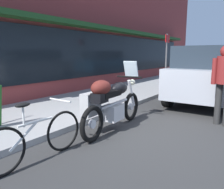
{
  "coord_description": "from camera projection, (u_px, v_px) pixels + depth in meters",
  "views": [
    {
      "loc": [
        -3.9,
        -1.99,
        1.57
      ],
      "look_at": [
        0.09,
        0.76,
        0.7
      ],
      "focal_mm": 36.21,
      "sensor_mm": 36.0,
      "label": 1
    }
  ],
  "objects": [
    {
      "name": "parking_sign_pole",
      "position": [
        166.0,
        56.0,
        9.77
      ],
      "size": [
        0.44,
        0.07,
        2.29
      ],
      "color": "#59595B",
      "rests_on": "sidewalk_curb"
    },
    {
      "name": "storefront_building",
      "position": [
        122.0,
        18.0,
        11.39
      ],
      "size": [
        20.38,
        0.9,
        6.91
      ],
      "color": "brown",
      "rests_on": "ground_plane"
    },
    {
      "name": "touring_motorcycle",
      "position": [
        110.0,
        102.0,
        4.57
      ],
      "size": [
        2.26,
        0.62,
        1.41
      ],
      "color": "black",
      "rests_on": "ground_plane"
    },
    {
      "name": "parked_bicycle",
      "position": [
        36.0,
        138.0,
        3.28
      ],
      "size": [
        1.69,
        0.48,
        0.92
      ],
      "color": "black",
      "rests_on": "ground_plane"
    },
    {
      "name": "ground_plane",
      "position": [
        141.0,
        133.0,
        4.55
      ],
      "size": [
        80.0,
        80.0,
        0.0
      ],
      "primitive_type": "plane",
      "color": "#323232"
    },
    {
      "name": "parked_minivan",
      "position": [
        213.0,
        74.0,
        7.31
      ],
      "size": [
        4.55,
        2.13,
        1.79
      ],
      "color": "#9EA3AD",
      "rests_on": "ground_plane"
    },
    {
      "name": "sidewalk_curb",
      "position": [
        170.0,
        80.0,
        13.34
      ],
      "size": [
        30.0,
        2.95,
        0.12
      ],
      "color": "#989898",
      "rests_on": "ground_plane"
    }
  ]
}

